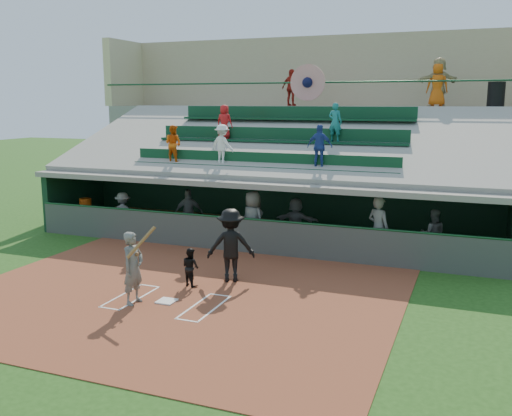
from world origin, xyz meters
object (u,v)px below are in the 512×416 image
at_px(catcher, 191,267).
at_px(batter_at_plate, 133,268).
at_px(trash_bin, 496,95).
at_px(home_plate, 167,301).
at_px(white_table, 87,219).
at_px(water_cooler, 85,204).

bearing_deg(catcher, batter_at_plate, 91.90).
bearing_deg(trash_bin, home_plate, -120.01).
xyz_separation_m(white_table, water_cooler, (-0.01, -0.01, 0.58)).
height_order(white_table, trash_bin, trash_bin).
bearing_deg(batter_at_plate, water_cooler, 134.78).
xyz_separation_m(batter_at_plate, catcher, (0.65, 1.69, -0.38)).
bearing_deg(home_plate, white_table, 139.32).
bearing_deg(batter_at_plate, white_table, 134.69).
xyz_separation_m(white_table, trash_bin, (14.24, 6.79, 4.68)).
relative_size(catcher, trash_bin, 1.06).
relative_size(catcher, white_table, 1.24).
relative_size(catcher, water_cooler, 2.30).
bearing_deg(home_plate, water_cooler, 139.41).
relative_size(batter_at_plate, white_table, 2.37).
height_order(batter_at_plate, trash_bin, trash_bin).
bearing_deg(water_cooler, batter_at_plate, -45.22).
relative_size(home_plate, water_cooler, 0.97).
xyz_separation_m(catcher, white_table, (-6.87, 4.60, -0.13)).
height_order(home_plate, batter_at_plate, batter_at_plate).
distance_m(home_plate, batter_at_plate, 1.16).
xyz_separation_m(catcher, water_cooler, (-6.88, 4.59, 0.45)).
distance_m(catcher, white_table, 8.27).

